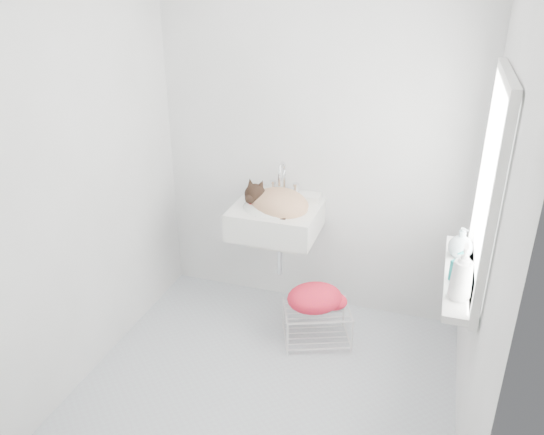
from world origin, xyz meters
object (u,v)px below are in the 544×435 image
(bottle_c, at_px, (459,256))
(bottle_b, at_px, (458,281))
(cat, at_px, (277,203))
(bottle_a, at_px, (458,298))
(wire_rack, at_px, (317,322))
(sink, at_px, (276,207))

(bottle_c, bearing_deg, bottle_b, -90.00)
(cat, distance_m, bottle_a, 1.41)
(wire_rack, bearing_deg, sink, 146.92)
(cat, distance_m, wire_rack, 0.85)
(sink, xyz_separation_m, bottle_a, (1.19, -0.80, 0.00))
(sink, xyz_separation_m, wire_rack, (0.37, -0.24, -0.70))
(cat, bearing_deg, sink, 141.33)
(bottle_b, bearing_deg, cat, 152.41)
(wire_rack, distance_m, bottle_b, 1.15)
(wire_rack, distance_m, bottle_c, 1.08)
(cat, height_order, wire_rack, cat)
(sink, relative_size, wire_rack, 1.36)
(sink, bearing_deg, cat, -52.37)
(sink, height_order, wire_rack, sink)
(sink, relative_size, cat, 1.24)
(cat, height_order, bottle_a, cat)
(sink, distance_m, bottle_c, 1.24)
(cat, bearing_deg, bottle_a, -19.91)
(sink, relative_size, bottle_a, 2.45)
(bottle_a, bearing_deg, wire_rack, 145.76)
(sink, distance_m, bottle_b, 1.35)
(bottle_a, bearing_deg, bottle_c, 90.00)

